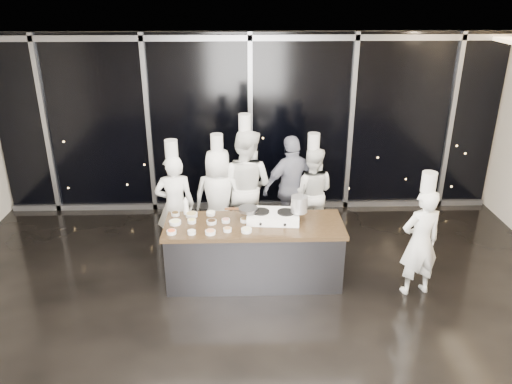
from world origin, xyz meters
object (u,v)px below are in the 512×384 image
Objects in this scene: chef_far_left at (175,205)px; chef_left at (219,198)px; chef_right at (311,192)px; stock_pot at (299,204)px; guest at (292,187)px; chef_center at (245,186)px; chef_side at (420,241)px; stove at (273,216)px; frying_pan at (247,209)px; demo_counter at (254,252)px.

chef_left is (0.65, 0.27, -0.01)m from chef_far_left.
chef_far_left is at bearing 25.84° from chef_right.
guest is (0.03, 1.32, -0.29)m from stock_pot.
chef_far_left is (-1.80, 0.73, -0.32)m from stock_pot.
guest is (0.76, 0.16, -0.09)m from chef_center.
chef_left is 1.53m from chef_right.
chef_center is at bearing -46.46° from chef_side.
stock_pot is 0.12× the size of chef_left.
stove is 1.19m from chef_center.
chef_right is at bearing -158.32° from chef_left.
guest is (0.74, 1.26, -0.20)m from frying_pan.
frying_pan is 1.31m from chef_far_left.
chef_left reaches higher than chef_right.
chef_far_left reaches higher than chef_right.
chef_side is at bearing -15.21° from stock_pot.
stock_pot is at bearing 6.71° from demo_counter.
chef_far_left is at bearing -4.68° from guest.
demo_counter is at bearing 65.77° from chef_right.
frying_pan is (-0.09, 0.12, 0.61)m from demo_counter.
stock_pot is at bearing 150.87° from chef_far_left.
chef_side is at bearing 136.91° from chef_right.
demo_counter is 10.83× the size of stock_pot.
chef_side is at bearing 163.28° from chef_left.
chef_center is (-0.11, 1.23, 0.50)m from demo_counter.
guest is 0.98× the size of chef_side.
stock_pot reaches higher than stove.
demo_counter is 1.59m from guest.
chef_right is at bearing 66.05° from stove.
stove is at bearing 140.23° from chef_left.
stove is at bearing -25.15° from chef_side.
demo_counter is 3.29× the size of stove.
frying_pan is at bearing 141.05° from chef_far_left.
chef_right reaches higher than demo_counter.
chef_far_left is at bearing 153.33° from frying_pan.
chef_left is (-0.44, 0.95, -0.23)m from frying_pan.
stove is at bearing 1.10° from frying_pan.
stock_pot is 1.68m from chef_side.
demo_counter is at bearing -21.10° from chef_side.
frying_pan is at bearing -178.90° from stove.
stock_pot is at bearing 1.23° from stove.
stock_pot is 1.38m from chef_center.
chef_left is (-0.53, 1.07, 0.38)m from demo_counter.
frying_pan is 2.06× the size of stock_pot.
stock_pot is 1.56m from chef_left.
stock_pot is 0.13× the size of chef_side.
chef_side reaches higher than frying_pan.
stove is 0.40m from stock_pot.
chef_right is at bearing 54.62° from frying_pan.
guest is at bearing -60.39° from chef_side.
chef_right reaches higher than stock_pot.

